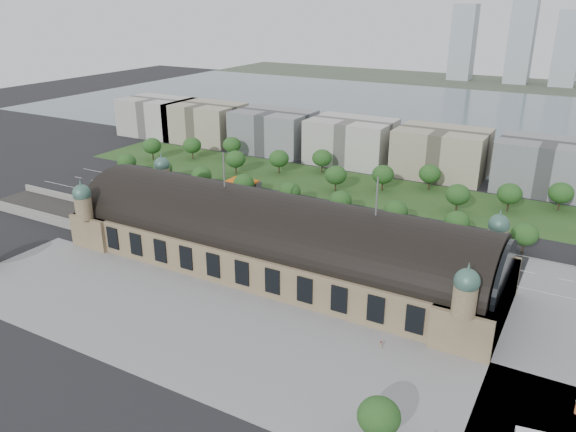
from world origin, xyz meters
The scene contains 56 objects.
ground centered at (0.00, 0.00, 0.00)m, with size 900.00×900.00×0.00m, color black.
station centered at (0.00, 0.00, 10.28)m, with size 150.00×48.40×44.30m.
track_cutting centered at (-110.00, -2.21, 0.70)m, with size 70.00×24.00×3.10m.
plaza_south centered at (10.00, -44.00, 0.00)m, with size 190.00×48.00×0.12m, color gray.
road_slab centered at (-20.00, 38.00, 0.00)m, with size 260.00×26.00×0.10m, color black.
grass_belt centered at (-15.00, 93.00, 0.00)m, with size 300.00×45.00×0.10m, color #2B4D1F.
petrol_station centered at (-53.91, 65.28, 2.95)m, with size 14.00×13.00×5.05m.
lake centered at (0.00, 298.00, 0.00)m, with size 700.00×320.00×0.08m, color slate.
far_shore centered at (0.00, 498.00, 0.00)m, with size 700.00×120.00×0.14m, color #44513D.
far_tower_left centered at (-60.00, 508.00, 40.00)m, with size 24.00×24.00×80.00m, color #9EA8B2.
far_tower_mid centered at (0.00, 508.00, 42.50)m, with size 24.00×24.00×85.00m, color #9EA8B2.
far_tower_right centered at (45.00, 508.00, 37.50)m, with size 24.00×24.00×75.00m, color #9EA8B2.
office_0 centered at (-170.00, 133.00, 12.00)m, with size 45.00×32.00×24.00m, color #BAB9B1.
office_1 centered at (-130.00, 133.00, 12.00)m, with size 45.00×32.00×24.00m, color tan.
office_2 centered at (-80.00, 133.00, 12.00)m, with size 45.00×32.00×24.00m, color gray.
office_3 centered at (-30.00, 133.00, 12.00)m, with size 45.00×32.00×24.00m, color #BAB9B1.
office_4 centered at (20.00, 133.00, 12.00)m, with size 45.00×32.00×24.00m, color tan.
office_5 centered at (70.00, 133.00, 12.00)m, with size 45.00×32.00×24.00m, color gray.
tree_row_0 centered at (-120.00, 53.00, 7.43)m, with size 9.60×9.60×11.52m.
tree_row_1 centered at (-96.00, 53.00, 7.43)m, with size 9.60×9.60×11.52m.
tree_row_2 centered at (-72.00, 53.00, 7.43)m, with size 9.60×9.60×11.52m.
tree_row_3 centered at (-48.00, 53.00, 7.43)m, with size 9.60×9.60×11.52m.
tree_row_4 centered at (-24.00, 53.00, 7.43)m, with size 9.60×9.60×11.52m.
tree_row_5 centered at (0.00, 53.00, 7.43)m, with size 9.60×9.60×11.52m.
tree_row_6 centered at (24.00, 53.00, 7.43)m, with size 9.60×9.60×11.52m.
tree_row_7 centered at (48.00, 53.00, 7.43)m, with size 9.60×9.60×11.52m.
tree_row_8 centered at (72.00, 53.00, 7.43)m, with size 9.60×9.60×11.52m.
tree_belt_0 centered at (-130.00, 83.00, 8.05)m, with size 10.40×10.40×12.48m.
tree_belt_1 centered at (-111.00, 95.00, 8.05)m, with size 10.40×10.40×12.48m.
tree_belt_2 centered at (-92.00, 107.00, 8.05)m, with size 10.40×10.40×12.48m.
tree_belt_3 centered at (-73.00, 83.00, 8.05)m, with size 10.40×10.40×12.48m.
tree_belt_4 centered at (-54.00, 95.00, 8.05)m, with size 10.40×10.40×12.48m.
tree_belt_5 centered at (-35.00, 107.00, 8.05)m, with size 10.40×10.40×12.48m.
tree_belt_6 centered at (-16.00, 83.00, 8.05)m, with size 10.40×10.40×12.48m.
tree_belt_7 centered at (3.00, 95.00, 8.05)m, with size 10.40×10.40×12.48m.
tree_belt_8 centered at (22.00, 107.00, 8.05)m, with size 10.40×10.40×12.48m.
tree_belt_9 centered at (41.00, 83.00, 8.05)m, with size 10.40×10.40×12.48m.
tree_belt_10 centered at (60.00, 95.00, 8.05)m, with size 10.40×10.40×12.48m.
tree_belt_11 centered at (79.00, 107.00, 8.05)m, with size 10.40×10.40×12.48m.
tree_plaza_s centered at (60.00, -60.00, 6.80)m, with size 9.00×9.00×10.64m.
traffic_car_0 centered at (-102.96, 27.19, 0.77)m, with size 1.81×4.50×1.53m, color silver.
traffic_car_2 centered at (-62.15, 29.54, 0.69)m, with size 2.28×4.94×1.37m, color black.
traffic_car_4 centered at (1.58, 34.12, 0.80)m, with size 1.88×4.67×1.59m, color #191E46.
traffic_car_5 centered at (53.69, 40.82, 0.74)m, with size 1.56×4.47×1.47m, color #5B5F63.
traffic_car_6 centered at (67.42, 32.42, 0.80)m, with size 2.64×5.72×1.59m, color silver.
parked_car_0 centered at (-77.32, 25.00, 0.72)m, with size 1.53×4.40×1.45m, color black.
parked_car_1 centered at (-73.05, 21.00, 0.67)m, with size 2.22×4.82×1.34m, color maroon.
parked_car_2 centered at (-64.63, 21.62, 0.78)m, with size 2.20×5.41×1.57m, color #1E1B4C.
parked_car_3 centered at (-33.79, 25.00, 0.77)m, with size 1.82×4.52×1.54m, color #505257.
parked_car_4 centered at (-35.69, 25.00, 0.66)m, with size 1.39×3.99×1.31m, color silver.
parked_car_5 centered at (-20.74, 22.35, 0.81)m, with size 2.69×5.83×1.62m, color #9B9CA3.
parked_car_6 centered at (-35.25, 22.79, 0.65)m, with size 1.81×4.46×1.29m, color black.
bus_west centered at (-9.90, 27.08, 1.52)m, with size 2.55×10.90×3.03m, color #B63F1D.
bus_mid centered at (-6.76, 32.00, 1.81)m, with size 3.04×13.01×3.62m, color beige.
bus_east centered at (12.81, 29.60, 1.56)m, with size 2.63×11.23×3.13m, color beige.
pedestrian_0 centered at (48.54, -27.53, 0.97)m, with size 0.94×0.54×1.93m, color gray.
Camera 1 is at (88.71, -148.44, 86.04)m, focal length 35.00 mm.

